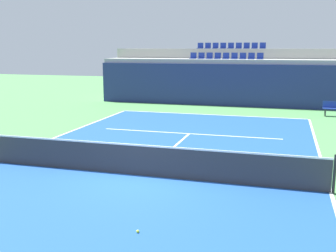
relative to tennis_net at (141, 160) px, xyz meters
The scene contains 13 objects.
ground_plane 0.51m from the tennis_net, ahead, with size 80.00×80.00×0.00m, color #4C8C4C.
court_surface 0.50m from the tennis_net, ahead, with size 11.00×24.00×0.01m, color #1E4C99.
baseline_far 11.96m from the tennis_net, 90.00° to the left, with size 11.00×0.10×0.00m, color white.
sideline_right 5.47m from the tennis_net, ahead, with size 0.10×24.00×0.00m, color white.
service_line_far 6.42m from the tennis_net, 90.00° to the left, with size 8.26×0.10×0.00m, color white.
centre_service_line 3.24m from the tennis_net, 90.00° to the left, with size 0.10×6.40×0.00m, color white.
back_wall 15.94m from the tennis_net, 90.00° to the left, with size 17.29×0.30×2.80m, color navy.
stands_tier_lower 17.29m from the tennis_net, 90.00° to the left, with size 17.29×2.40×3.10m, color #9E9E99.
stands_tier_upper 19.71m from the tennis_net, 90.00° to the left, with size 17.29×2.40×3.80m, color #9E9E99.
seating_row_lower 17.57m from the tennis_net, 90.00° to the left, with size 5.10×0.44×0.44m.
seating_row_upper 20.05m from the tennis_net, 90.00° to the left, with size 5.10×0.44×0.44m.
tennis_net is the anchor object (origin of this frame).
tennis_ball_0 3.97m from the tennis_net, 71.20° to the right, with size 0.07×0.07×0.07m, color #CCE033.
Camera 1 is at (4.13, -11.24, 3.87)m, focal length 43.39 mm.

